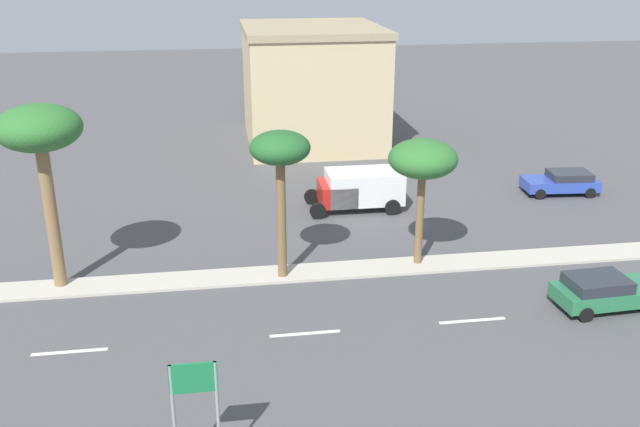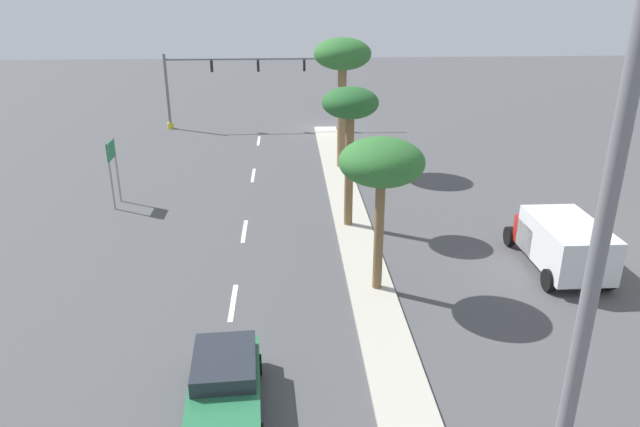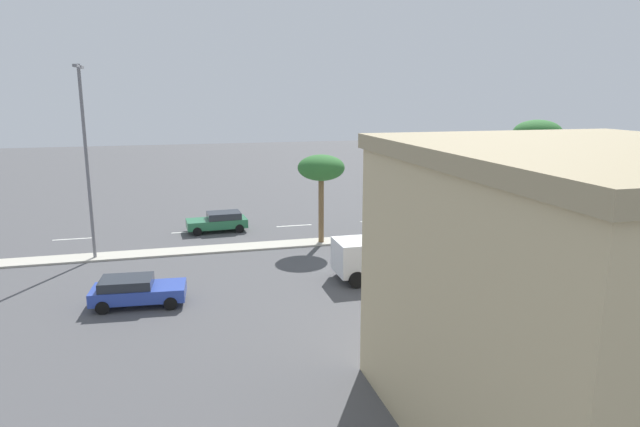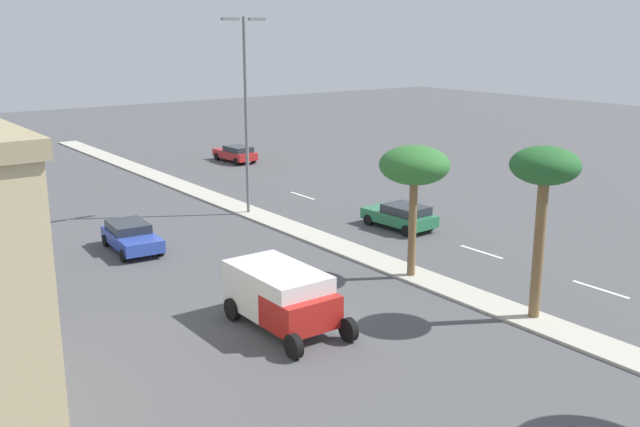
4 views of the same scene
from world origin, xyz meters
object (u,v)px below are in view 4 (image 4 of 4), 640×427
object	(u,v)px
palm_tree_rear	(414,167)
sedan_red_center	(236,153)
palm_tree_right	(545,173)
street_lamp_near	(246,103)
sedan_green_left	(401,215)
box_truck	(283,296)
sedan_blue_far	(131,236)

from	to	relation	value
palm_tree_rear	sedan_red_center	xyz separation A→B (m)	(8.51, 31.00, -4.44)
palm_tree_right	street_lamp_near	xyz separation A→B (m)	(-0.44, 21.28, 0.96)
sedan_green_left	street_lamp_near	bearing A→B (deg)	123.21
palm_tree_right	street_lamp_near	distance (m)	21.30
sedan_red_center	box_truck	world-z (taller)	box_truck
street_lamp_near	box_truck	size ratio (longest dim) A/B	2.13
palm_tree_rear	box_truck	size ratio (longest dim) A/B	1.10
box_truck	sedan_green_left	bearing A→B (deg)	30.62
sedan_green_left	box_truck	bearing A→B (deg)	-149.38
street_lamp_near	sedan_green_left	xyz separation A→B (m)	(5.33, -8.14, -6.11)
street_lamp_near	sedan_blue_far	xyz separation A→B (m)	(-8.84, -2.97, -6.12)
sedan_green_left	box_truck	size ratio (longest dim) A/B	0.82
box_truck	palm_tree_right	bearing A→B (deg)	-31.70
palm_tree_rear	sedan_green_left	world-z (taller)	palm_tree_rear
palm_tree_rear	sedan_green_left	size ratio (longest dim) A/B	1.34
palm_tree_right	palm_tree_rear	bearing A→B (deg)	94.12
palm_tree_rear	sedan_red_center	world-z (taller)	palm_tree_rear
sedan_red_center	box_truck	size ratio (longest dim) A/B	0.83
palm_tree_rear	box_truck	xyz separation A→B (m)	(-8.00, -1.34, -3.93)
street_lamp_near	box_truck	distance (m)	18.80
street_lamp_near	palm_tree_rear	bearing A→B (deg)	-90.15
palm_tree_right	palm_tree_rear	xyz separation A→B (m)	(-0.47, 6.57, -0.73)
street_lamp_near	sedan_blue_far	distance (m)	11.16
palm_tree_right	sedan_blue_far	bearing A→B (deg)	116.89
sedan_blue_far	street_lamp_near	bearing A→B (deg)	18.58
palm_tree_right	street_lamp_near	size ratio (longest dim) A/B	0.58
sedan_green_left	sedan_red_center	bearing A→B (deg)	82.66
street_lamp_near	box_truck	xyz separation A→B (m)	(-8.03, -16.05, -5.62)
palm_tree_rear	sedan_red_center	bearing A→B (deg)	74.65
street_lamp_near	sedan_green_left	bearing A→B (deg)	-56.79
palm_tree_right	sedan_red_center	bearing A→B (deg)	77.92
sedan_green_left	palm_tree_right	bearing A→B (deg)	-110.42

